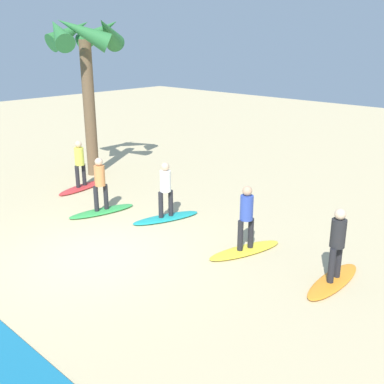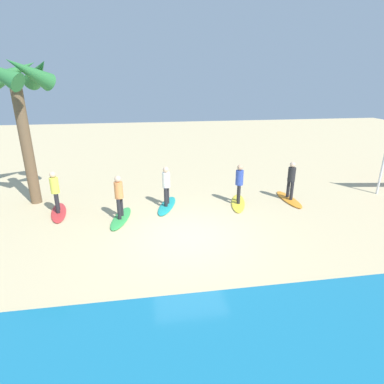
{
  "view_description": "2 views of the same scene",
  "coord_description": "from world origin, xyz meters",
  "px_view_note": "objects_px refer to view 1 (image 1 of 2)",
  "views": [
    {
      "loc": [
        -8.79,
        5.98,
        5.09
      ],
      "look_at": [
        -0.8,
        -2.51,
        1.21
      ],
      "focal_mm": 43.38,
      "sensor_mm": 36.0,
      "label": 1
    },
    {
      "loc": [
        1.33,
        9.31,
        5.04
      ],
      "look_at": [
        -0.34,
        -1.31,
        1.13
      ],
      "focal_mm": 29.18,
      "sensor_mm": 36.0,
      "label": 2
    }
  ],
  "objects_px": {
    "surfboard_green": "(102,211)",
    "surfboard_orange": "(333,281)",
    "surfboard_teal": "(166,218)",
    "surfer_orange": "(338,239)",
    "surfer_yellow": "(246,213)",
    "surfer_teal": "(165,186)",
    "surfer_green": "(100,180)",
    "surfboard_yellow": "(245,250)",
    "palm_tree": "(85,47)",
    "surfer_red": "(80,160)",
    "surfboard_red": "(82,187)"
  },
  "relations": [
    {
      "from": "surfboard_orange",
      "to": "surfer_green",
      "type": "bearing_deg",
      "value": -84.96
    },
    {
      "from": "surfer_yellow",
      "to": "surfer_teal",
      "type": "distance_m",
      "value": 3.04
    },
    {
      "from": "surfboard_orange",
      "to": "surfer_yellow",
      "type": "distance_m",
      "value": 2.54
    },
    {
      "from": "surfer_red",
      "to": "palm_tree",
      "type": "bearing_deg",
      "value": -48.55
    },
    {
      "from": "surfboard_orange",
      "to": "surfer_teal",
      "type": "bearing_deg",
      "value": -92.88
    },
    {
      "from": "surfer_green",
      "to": "palm_tree",
      "type": "bearing_deg",
      "value": -32.14
    },
    {
      "from": "surfboard_green",
      "to": "surfer_red",
      "type": "bearing_deg",
      "value": -99.08
    },
    {
      "from": "surfer_orange",
      "to": "surfboard_teal",
      "type": "height_order",
      "value": "surfer_orange"
    },
    {
      "from": "surfboard_yellow",
      "to": "surfer_red",
      "type": "bearing_deg",
      "value": -75.05
    },
    {
      "from": "surfer_orange",
      "to": "surfboard_yellow",
      "type": "bearing_deg",
      "value": 1.93
    },
    {
      "from": "surfer_teal",
      "to": "surfboard_green",
      "type": "xyz_separation_m",
      "value": [
        1.83,
        0.97,
        -0.99
      ]
    },
    {
      "from": "surfer_teal",
      "to": "surfboard_green",
      "type": "bearing_deg",
      "value": 27.9
    },
    {
      "from": "surfer_yellow",
      "to": "surfboard_red",
      "type": "bearing_deg",
      "value": -1.11
    },
    {
      "from": "surfer_orange",
      "to": "surfer_red",
      "type": "height_order",
      "value": "same"
    },
    {
      "from": "surfer_teal",
      "to": "surfer_green",
      "type": "bearing_deg",
      "value": 27.9
    },
    {
      "from": "surfboard_orange",
      "to": "surfer_green",
      "type": "distance_m",
      "value": 7.33
    },
    {
      "from": "surfboard_orange",
      "to": "surfboard_green",
      "type": "height_order",
      "value": "same"
    },
    {
      "from": "surfer_green",
      "to": "surfboard_red",
      "type": "relative_size",
      "value": 0.78
    },
    {
      "from": "palm_tree",
      "to": "surfboard_yellow",
      "type": "bearing_deg",
      "value": 169.88
    },
    {
      "from": "surfboard_green",
      "to": "surfboard_orange",
      "type": "bearing_deg",
      "value": 108.63
    },
    {
      "from": "surfer_orange",
      "to": "surfboard_yellow",
      "type": "relative_size",
      "value": 0.78
    },
    {
      "from": "surfboard_orange",
      "to": "surfboard_yellow",
      "type": "xyz_separation_m",
      "value": [
        2.34,
        0.08,
        0.0
      ]
    },
    {
      "from": "surfer_orange",
      "to": "surfboard_red",
      "type": "relative_size",
      "value": 0.78
    },
    {
      "from": "surfboard_orange",
      "to": "surfboard_teal",
      "type": "relative_size",
      "value": 1.0
    },
    {
      "from": "surfboard_green",
      "to": "surfer_green",
      "type": "height_order",
      "value": "surfer_green"
    },
    {
      "from": "surfer_orange",
      "to": "surfboard_yellow",
      "type": "xyz_separation_m",
      "value": [
        2.34,
        0.08,
        -0.99
      ]
    },
    {
      "from": "surfboard_green",
      "to": "surfboard_teal",
      "type": "bearing_deg",
      "value": 129.59
    },
    {
      "from": "surfboard_green",
      "to": "surfboard_yellow",
      "type": "bearing_deg",
      "value": 111.01
    },
    {
      "from": "surfboard_yellow",
      "to": "surfboard_green",
      "type": "distance_m",
      "value": 4.93
    },
    {
      "from": "surfboard_teal",
      "to": "palm_tree",
      "type": "bearing_deg",
      "value": -86.0
    },
    {
      "from": "surfer_orange",
      "to": "surfer_yellow",
      "type": "relative_size",
      "value": 1.0
    },
    {
      "from": "surfer_yellow",
      "to": "surfboard_red",
      "type": "height_order",
      "value": "surfer_yellow"
    },
    {
      "from": "surfboard_yellow",
      "to": "surfer_red",
      "type": "height_order",
      "value": "surfer_red"
    },
    {
      "from": "surfer_yellow",
      "to": "surfer_teal",
      "type": "height_order",
      "value": "same"
    },
    {
      "from": "surfboard_orange",
      "to": "surfboard_yellow",
      "type": "bearing_deg",
      "value": -89.97
    },
    {
      "from": "surfboard_green",
      "to": "surfboard_red",
      "type": "bearing_deg",
      "value": -99.08
    },
    {
      "from": "surfboard_yellow",
      "to": "surfboard_teal",
      "type": "relative_size",
      "value": 1.0
    },
    {
      "from": "surfer_teal",
      "to": "surfer_green",
      "type": "height_order",
      "value": "same"
    },
    {
      "from": "surfer_red",
      "to": "surfboard_yellow",
      "type": "bearing_deg",
      "value": 178.89
    },
    {
      "from": "surfer_yellow",
      "to": "surfer_green",
      "type": "xyz_separation_m",
      "value": [
        4.87,
        0.8,
        0.0
      ]
    },
    {
      "from": "surfer_yellow",
      "to": "palm_tree",
      "type": "bearing_deg",
      "value": -10.12
    },
    {
      "from": "surfer_teal",
      "to": "surfer_red",
      "type": "bearing_deg",
      "value": 0.37
    },
    {
      "from": "surfer_teal",
      "to": "surfer_orange",
      "type": "bearing_deg",
      "value": 179.03
    },
    {
      "from": "surfboard_teal",
      "to": "surfboard_yellow",
      "type": "bearing_deg",
      "value": 104.59
    },
    {
      "from": "surfer_teal",
      "to": "surfboard_red",
      "type": "height_order",
      "value": "surfer_teal"
    },
    {
      "from": "surfboard_green",
      "to": "surfer_teal",
      "type": "bearing_deg",
      "value": 129.59
    },
    {
      "from": "surfboard_yellow",
      "to": "surfboard_orange",
      "type": "bearing_deg",
      "value": 107.99
    },
    {
      "from": "surfboard_orange",
      "to": "palm_tree",
      "type": "distance_m",
      "value": 11.99
    },
    {
      "from": "surfboard_green",
      "to": "palm_tree",
      "type": "height_order",
      "value": "palm_tree"
    },
    {
      "from": "surfer_teal",
      "to": "surfer_green",
      "type": "distance_m",
      "value": 2.07
    }
  ]
}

